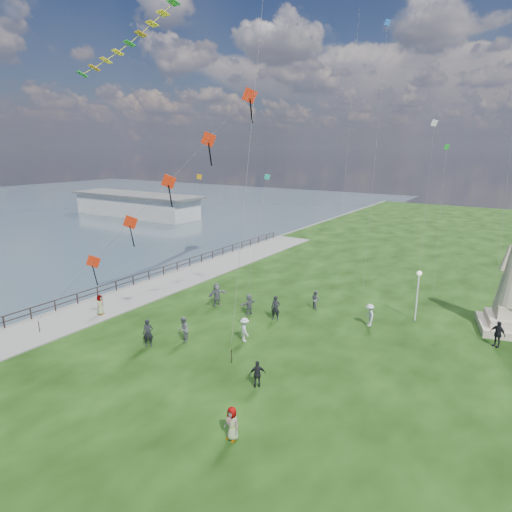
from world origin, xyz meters
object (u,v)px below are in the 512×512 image
Objects in this scene: person_3 at (258,374)px; person_5 at (217,294)px; person_2 at (245,330)px; person_9 at (498,334)px; lamppost at (418,285)px; person_10 at (100,306)px; person_6 at (276,308)px; person_11 at (249,304)px; person_4 at (232,424)px; person_0 at (148,333)px; person_7 at (316,300)px; person_8 at (370,315)px; pier_pavilion at (136,204)px; person_1 at (183,329)px.

person_3 is 0.80× the size of person_5.
person_9 is (14.41, 8.51, 0.05)m from person_2.
person_9 reaches higher than person_3.
lamppost is 24.42m from person_10.
lamppost reaches higher than person_10.
person_6 reaches higher than person_10.
person_10 is 0.96× the size of person_11.
person_3 is at bearing 114.89° from person_4.
person_0 is 23.08m from person_9.
person_5 is at bearing 54.61° from person_0.
person_0 is 1.22× the size of person_7.
person_4 is (1.42, -4.29, 0.02)m from person_3.
person_11 is (3.32, -0.14, -0.14)m from person_5.
person_6 reaches higher than person_8.
person_5 reaches higher than person_10.
person_6 is at bearing 102.07° from person_7.
pier_pavilion is at bearing 128.25° from person_6.
person_10 is at bearing -101.92° from person_8.
lamppost is 15.39m from person_3.
person_6 is at bearing -135.05° from person_9.
person_1 is at bearing -57.35° from person_3.
pier_pavilion is at bearing 5.82° from person_7.
person_11 is at bearing 80.05° from person_7.
person_6 is 1.18× the size of person_10.
lamppost is at bearing 85.84° from person_4.
person_1 is at bearing 99.27° from person_7.
person_2 is 1.05× the size of person_4.
pier_pavilion reaches higher than person_9.
person_4 is 0.99× the size of person_10.
person_5 is at bearing 62.21° from person_7.
person_1 is 1.11× the size of person_4.
person_1 is 7.46m from person_6.
person_10 is at bearing 46.60° from person_2.
lamppost is 15.82m from person_5.
person_10 is (-17.33, 6.18, 0.00)m from person_4.
lamppost is 17.55m from person_1.
person_6 is at bearing -82.01° from person_10.
person_1 is (48.01, -38.39, -0.95)m from pier_pavilion.
person_7 is (1.52, 3.85, -0.18)m from person_6.
person_11 reaches higher than person_4.
person_3 is 4.52m from person_4.
lamppost is at bearing 100.44° from person_1.
person_5 reaches higher than person_7.
person_2 is 0.86× the size of person_5.
person_8 is (-2.60, -2.91, -1.99)m from lamppost.
pier_pavilion is 17.70× the size of person_8.
person_7 is at bearing 48.41° from person_6.
lamppost is 4.38m from person_8.
person_5 is 12.36m from person_8.
person_4 is at bearing -38.23° from pier_pavilion.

